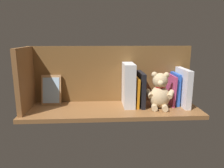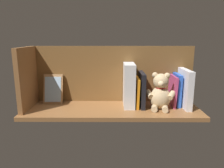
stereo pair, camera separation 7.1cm
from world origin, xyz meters
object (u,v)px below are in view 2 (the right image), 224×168
Objects in this scene: book_0 at (185,88)px; picture_frame_leaning at (53,89)px; teddy_bear at (160,93)px; dictionary_thick_white at (129,85)px.

book_0 is 75.58cm from picture_frame_leaning.
dictionary_thick_white is (16.65, -5.00, 3.30)cm from teddy_bear.
book_0 is 14.92cm from teddy_bear.
picture_frame_leaning is (44.31, -5.00, -3.67)cm from dictionary_thick_white.
dictionary_thick_white is at bearing 173.56° from picture_frame_leaning.
picture_frame_leaning is (60.96, -10.00, -0.36)cm from teddy_bear.
teddy_bear is at bearing 163.30° from dictionary_thick_white.
dictionary_thick_white reaches higher than picture_frame_leaning.
book_0 reaches higher than teddy_bear.
picture_frame_leaning is at bearing -4.74° from book_0.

